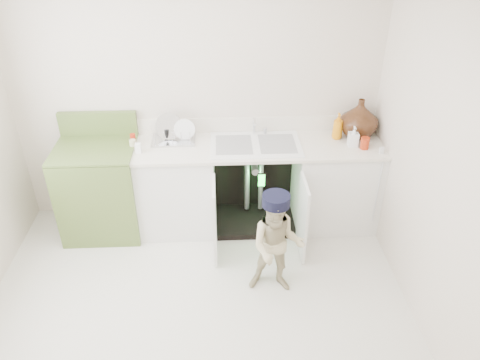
# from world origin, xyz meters

# --- Properties ---
(ground) EXTENTS (3.50, 3.50, 0.00)m
(ground) POSITION_xyz_m (0.00, 0.00, 0.00)
(ground) COLOR beige
(ground) RESTS_ON ground
(room_shell) EXTENTS (6.00, 5.50, 1.26)m
(room_shell) POSITION_xyz_m (0.00, 0.00, 1.25)
(room_shell) COLOR beige
(room_shell) RESTS_ON ground
(counter_run) EXTENTS (2.44, 1.02, 1.28)m
(counter_run) POSITION_xyz_m (0.60, 1.21, 0.49)
(counter_run) COLOR white
(counter_run) RESTS_ON ground
(avocado_stove) EXTENTS (0.74, 0.65, 1.15)m
(avocado_stove) POSITION_xyz_m (-0.95, 1.18, 0.47)
(avocado_stove) COLOR #5C7533
(avocado_stove) RESTS_ON ground
(repair_worker) EXTENTS (0.50, 0.83, 0.95)m
(repair_worker) POSITION_xyz_m (0.66, 0.25, 0.48)
(repair_worker) COLOR tan
(repair_worker) RESTS_ON ground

